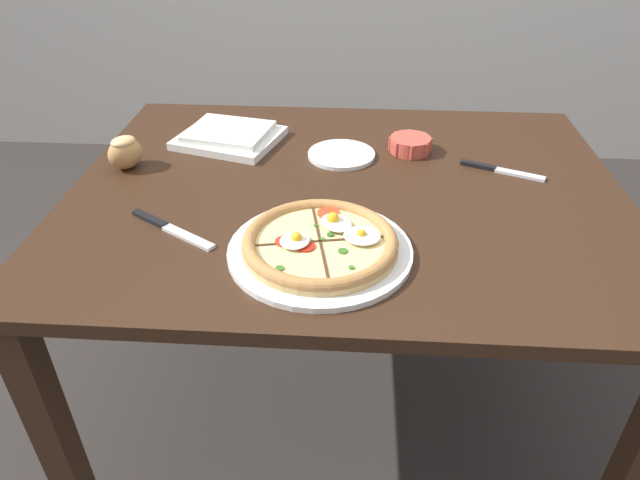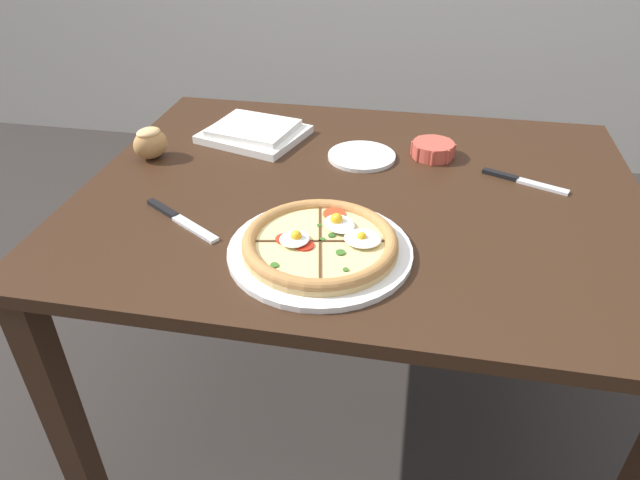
% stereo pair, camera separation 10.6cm
% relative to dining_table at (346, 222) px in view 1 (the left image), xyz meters
% --- Properties ---
extents(ground_plane, '(12.00, 12.00, 0.00)m').
position_rel_dining_table_xyz_m(ground_plane, '(0.00, 0.00, -0.64)').
color(ground_plane, '#2D2826').
extents(dining_table, '(1.25, 0.98, 0.74)m').
position_rel_dining_table_xyz_m(dining_table, '(0.00, 0.00, 0.00)').
color(dining_table, '#331E11').
rests_on(dining_table, ground_plane).
extents(pizza, '(0.35, 0.35, 0.05)m').
position_rel_dining_table_xyz_m(pizza, '(-0.04, -0.26, 0.11)').
color(pizza, white).
rests_on(pizza, dining_table).
extents(ramekin_bowl, '(0.11, 0.11, 0.04)m').
position_rel_dining_table_xyz_m(ramekin_bowl, '(0.15, 0.20, 0.11)').
color(ramekin_bowl, '#C64C3D').
rests_on(ramekin_bowl, dining_table).
extents(napkin_folded, '(0.30, 0.27, 0.04)m').
position_rel_dining_table_xyz_m(napkin_folded, '(-0.32, 0.23, 0.11)').
color(napkin_folded, silver).
rests_on(napkin_folded, dining_table).
extents(bread_piece_near, '(0.10, 0.11, 0.08)m').
position_rel_dining_table_xyz_m(bread_piece_near, '(-0.53, 0.06, 0.14)').
color(bread_piece_near, '#B27F47').
rests_on(bread_piece_near, dining_table).
extents(knife_main, '(0.19, 0.09, 0.01)m').
position_rel_dining_table_xyz_m(knife_main, '(0.36, 0.10, 0.10)').
color(knife_main, silver).
rests_on(knife_main, dining_table).
extents(knife_spare, '(0.20, 0.14, 0.01)m').
position_rel_dining_table_xyz_m(knife_spare, '(-0.35, -0.21, 0.10)').
color(knife_spare, silver).
rests_on(knife_spare, dining_table).
extents(side_saucer, '(0.17, 0.17, 0.01)m').
position_rel_dining_table_xyz_m(side_saucer, '(-0.02, 0.16, 0.10)').
color(side_saucer, white).
rests_on(side_saucer, dining_table).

